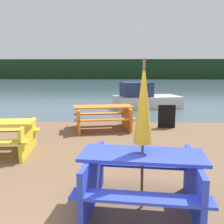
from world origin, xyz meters
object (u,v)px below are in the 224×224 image
object	(u,v)px
umbrella_gold	(143,103)
boat	(144,98)
picnic_table_orange	(103,115)
signboard	(167,116)
picnic_table_blue	(142,176)

from	to	relation	value
umbrella_gold	boat	bearing A→B (deg)	84.61
picnic_table_orange	boat	xyz separation A→B (m)	(1.75, 4.91, 0.01)
picnic_table_orange	signboard	size ratio (longest dim) A/B	2.74
picnic_table_orange	boat	distance (m)	5.21
signboard	picnic_table_orange	bearing A→B (deg)	-172.71
picnic_table_orange	boat	bearing A→B (deg)	70.35
picnic_table_blue	signboard	distance (m)	5.22
umbrella_gold	boat	size ratio (longest dim) A/B	0.57
picnic_table_blue	umbrella_gold	xyz separation A→B (m)	(0.00, -0.00, 0.99)
boat	picnic_table_orange	bearing A→B (deg)	-124.18
picnic_table_blue	umbrella_gold	size ratio (longest dim) A/B	0.88
umbrella_gold	signboard	bearing A→B (deg)	76.44
umbrella_gold	boat	world-z (taller)	umbrella_gold
umbrella_gold	signboard	distance (m)	5.33
boat	umbrella_gold	bearing A→B (deg)	-109.91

